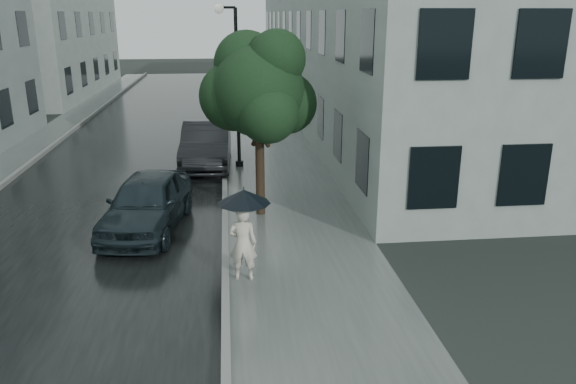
{
  "coord_description": "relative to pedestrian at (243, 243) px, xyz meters",
  "views": [
    {
      "loc": [
        -1.43,
        -10.58,
        5.24
      ],
      "look_at": [
        -0.09,
        1.7,
        1.3
      ],
      "focal_mm": 35.0,
      "sensor_mm": 36.0,
      "label": 1
    }
  ],
  "objects": [
    {
      "name": "lamp_post",
      "position": [
        0.01,
        9.0,
        2.36
      ],
      "size": [
        0.83,
        0.43,
        5.54
      ],
      "rotation": [
        0.0,
        0.0,
        0.24
      ],
      "color": "black",
      "rests_on": "ground"
    },
    {
      "name": "building_near",
      "position": [
        6.67,
        19.53,
        3.71
      ],
      "size": [
        7.02,
        36.0,
        9.0
      ],
      "color": "#919E99",
      "rests_on": "ground"
    },
    {
      "name": "building_far_b",
      "position": [
        -12.57,
        30.03,
        3.21
      ],
      "size": [
        7.02,
        18.0,
        8.0
      ],
      "color": "#919E99",
      "rests_on": "ground"
    },
    {
      "name": "car_near",
      "position": [
        -2.3,
        3.06,
        -0.07
      ],
      "size": [
        2.27,
        4.38,
        1.42
      ],
      "primitive_type": "imported",
      "rotation": [
        0.0,
        0.0,
        -0.15
      ],
      "color": "black",
      "rests_on": "ground"
    },
    {
      "name": "sidewalk",
      "position": [
        1.45,
        12.03,
        -0.79
      ],
      "size": [
        3.5,
        60.0,
        0.01
      ],
      "primitive_type": "cube",
      "color": "slate",
      "rests_on": "ground"
    },
    {
      "name": "ground",
      "position": [
        1.2,
        0.03,
        -0.79
      ],
      "size": [
        120.0,
        120.0,
        0.0
      ],
      "primitive_type": "plane",
      "color": "black",
      "rests_on": "ground"
    },
    {
      "name": "kerb_far",
      "position": [
        -7.37,
        12.03,
        -0.72
      ],
      "size": [
        0.15,
        60.0,
        0.15
      ],
      "primitive_type": "cube",
      "color": "slate",
      "rests_on": "ground"
    },
    {
      "name": "sidewalk_far",
      "position": [
        -8.3,
        12.03,
        -0.79
      ],
      "size": [
        1.7,
        60.0,
        0.01
      ],
      "primitive_type": "cube",
      "color": "#4C5451",
      "rests_on": "ground"
    },
    {
      "name": "umbrella",
      "position": [
        0.05,
        -0.04,
        1.01
      ],
      "size": [
        1.25,
        1.25,
        1.06
      ],
      "rotation": [
        0.0,
        0.0,
        0.2
      ],
      "color": "black",
      "rests_on": "ground"
    },
    {
      "name": "kerb_near",
      "position": [
        -0.38,
        12.03,
        -0.72
      ],
      "size": [
        0.15,
        60.0,
        0.15
      ],
      "primitive_type": "cube",
      "color": "slate",
      "rests_on": "ground"
    },
    {
      "name": "pedestrian",
      "position": [
        0.0,
        0.0,
        0.0
      ],
      "size": [
        0.61,
        0.43,
        1.57
      ],
      "primitive_type": "imported",
      "rotation": [
        0.0,
        0.0,
        3.04
      ],
      "color": "beige",
      "rests_on": "sidewalk"
    },
    {
      "name": "street_tree",
      "position": [
        0.6,
        4.03,
        2.58
      ],
      "size": [
        3.11,
        2.82,
        4.9
      ],
      "color": "#332619",
      "rests_on": "ground"
    },
    {
      "name": "car_far",
      "position": [
        -1.0,
        9.27,
        -0.01
      ],
      "size": [
        1.78,
        4.74,
        1.55
      ],
      "primitive_type": "imported",
      "rotation": [
        0.0,
        0.0,
        -0.03
      ],
      "color": "black",
      "rests_on": "ground"
    },
    {
      "name": "asphalt_road",
      "position": [
        -3.88,
        12.03,
        -0.79
      ],
      "size": [
        6.85,
        60.0,
        0.0
      ],
      "primitive_type": "cube",
      "color": "black",
      "rests_on": "ground"
    }
  ]
}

